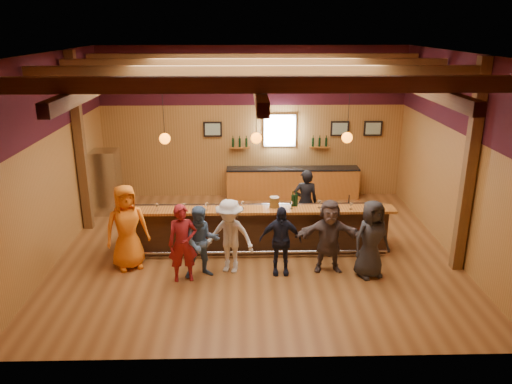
% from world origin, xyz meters
% --- Properties ---
extents(room, '(9.04, 9.00, 4.52)m').
position_xyz_m(room, '(0.00, 0.06, 3.21)').
color(room, brown).
rests_on(room, ground).
extents(bar_counter, '(6.30, 1.07, 1.11)m').
position_xyz_m(bar_counter, '(0.02, 0.15, 0.52)').
color(bar_counter, black).
rests_on(bar_counter, ground).
extents(back_bar_cabinet, '(4.00, 0.52, 0.95)m').
position_xyz_m(back_bar_cabinet, '(1.20, 3.72, 0.48)').
color(back_bar_cabinet, '#904E1A').
rests_on(back_bar_cabinet, ground).
extents(window, '(0.95, 0.09, 0.95)m').
position_xyz_m(window, '(0.80, 3.95, 2.05)').
color(window, silver).
rests_on(window, room).
extents(framed_pictures, '(5.35, 0.05, 0.45)m').
position_xyz_m(framed_pictures, '(1.67, 3.94, 2.10)').
color(framed_pictures, black).
rests_on(framed_pictures, room).
extents(wine_shelves, '(3.00, 0.18, 0.30)m').
position_xyz_m(wine_shelves, '(0.80, 3.88, 1.62)').
color(wine_shelves, '#904E1A').
rests_on(wine_shelves, room).
extents(pendant_lights, '(4.24, 0.24, 1.37)m').
position_xyz_m(pendant_lights, '(0.00, 0.00, 2.71)').
color(pendant_lights, black).
rests_on(pendant_lights, room).
extents(stainless_fridge, '(0.70, 0.70, 1.80)m').
position_xyz_m(stainless_fridge, '(-4.10, 2.60, 0.90)').
color(stainless_fridge, silver).
rests_on(stainless_fridge, ground).
extents(customer_orange, '(1.09, 0.93, 1.88)m').
position_xyz_m(customer_orange, '(-2.80, -0.78, 0.94)').
color(customer_orange, orange).
rests_on(customer_orange, ground).
extents(customer_redvest, '(0.66, 0.49, 1.65)m').
position_xyz_m(customer_redvest, '(-1.54, -1.38, 0.82)').
color(customer_redvest, maroon).
rests_on(customer_redvest, ground).
extents(customer_denim, '(0.88, 0.76, 1.57)m').
position_xyz_m(customer_denim, '(-1.16, -1.25, 0.78)').
color(customer_denim, '#446288').
rests_on(customer_denim, ground).
extents(customer_white, '(1.19, 0.90, 1.64)m').
position_xyz_m(customer_white, '(-0.59, -1.03, 0.82)').
color(customer_white, silver).
rests_on(customer_white, ground).
extents(customer_navy, '(0.89, 0.38, 1.52)m').
position_xyz_m(customer_navy, '(0.48, -1.14, 0.76)').
color(customer_navy, black).
rests_on(customer_navy, ground).
extents(customer_brown, '(1.50, 0.52, 1.61)m').
position_xyz_m(customer_brown, '(1.52, -1.04, 0.80)').
color(customer_brown, '#4C3F3D').
rests_on(customer_brown, ground).
extents(customer_dark, '(0.95, 0.78, 1.68)m').
position_xyz_m(customer_dark, '(2.36, -1.30, 0.84)').
color(customer_dark, '#252528').
rests_on(customer_dark, ground).
extents(bartender, '(0.61, 0.40, 1.67)m').
position_xyz_m(bartender, '(1.26, 1.03, 0.83)').
color(bartender, black).
rests_on(bartender, ground).
extents(ice_bucket, '(0.22, 0.22, 0.24)m').
position_xyz_m(ice_bucket, '(0.41, -0.07, 1.23)').
color(ice_bucket, brown).
rests_on(ice_bucket, bar_counter).
extents(bottle_a, '(0.08, 0.08, 0.36)m').
position_xyz_m(bottle_a, '(0.83, -0.02, 1.25)').
color(bottle_a, black).
rests_on(bottle_a, bar_counter).
extents(bottle_b, '(0.08, 0.08, 0.38)m').
position_xyz_m(bottle_b, '(0.91, -0.02, 1.26)').
color(bottle_b, black).
rests_on(bottle_b, bar_counter).
extents(glass_a, '(0.08, 0.08, 0.18)m').
position_xyz_m(glass_a, '(-2.75, -0.25, 1.24)').
color(glass_a, silver).
rests_on(glass_a, bar_counter).
extents(glass_b, '(0.08, 0.08, 0.19)m').
position_xyz_m(glass_b, '(-2.23, -0.25, 1.24)').
color(glass_b, silver).
rests_on(glass_b, bar_counter).
extents(glass_c, '(0.08, 0.08, 0.17)m').
position_xyz_m(glass_c, '(-1.63, -0.21, 1.23)').
color(glass_c, silver).
rests_on(glass_c, bar_counter).
extents(glass_d, '(0.08, 0.08, 0.18)m').
position_xyz_m(glass_d, '(-1.12, -0.24, 1.24)').
color(glass_d, silver).
rests_on(glass_d, bar_counter).
extents(glass_e, '(0.08, 0.08, 0.18)m').
position_xyz_m(glass_e, '(-0.31, -0.14, 1.24)').
color(glass_e, silver).
rests_on(glass_e, bar_counter).
extents(glass_f, '(0.08, 0.08, 0.18)m').
position_xyz_m(glass_f, '(0.78, -0.18, 1.24)').
color(glass_f, silver).
rests_on(glass_f, bar_counter).
extents(glass_g, '(0.08, 0.08, 0.19)m').
position_xyz_m(glass_g, '(1.43, -0.15, 1.25)').
color(glass_g, silver).
rests_on(glass_g, bar_counter).
extents(glass_h, '(0.07, 0.07, 0.16)m').
position_xyz_m(glass_h, '(2.13, -0.25, 1.22)').
color(glass_h, silver).
rests_on(glass_h, bar_counter).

